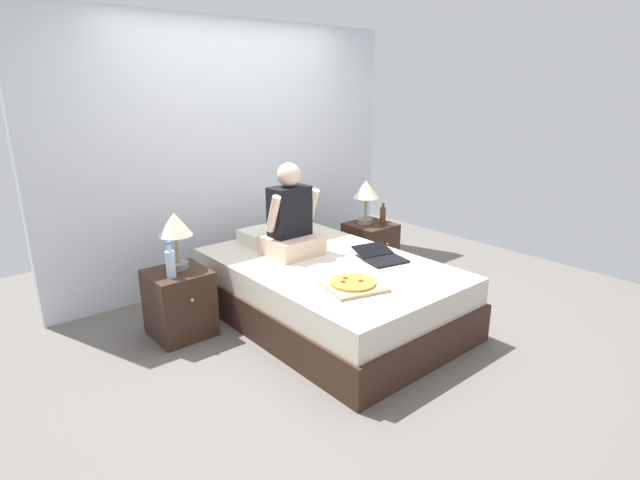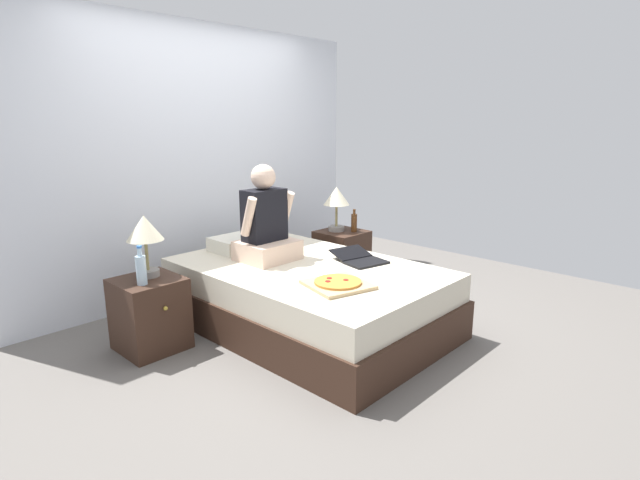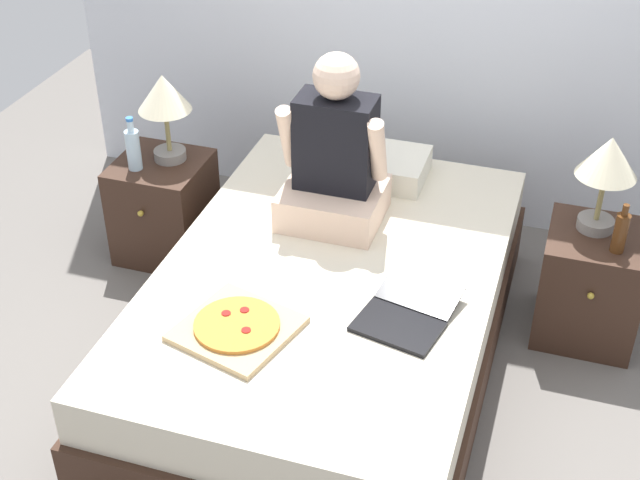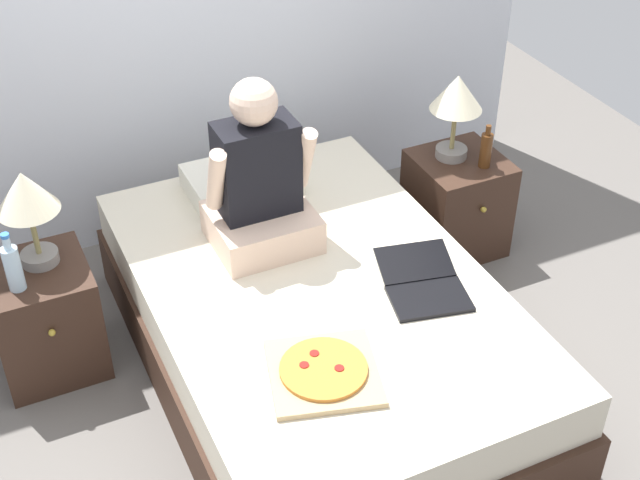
{
  "view_description": "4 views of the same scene",
  "coord_description": "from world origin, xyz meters",
  "px_view_note": "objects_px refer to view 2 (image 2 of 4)",
  "views": [
    {
      "loc": [
        -2.54,
        -2.89,
        1.9
      ],
      "look_at": [
        -0.07,
        0.03,
        0.71
      ],
      "focal_mm": 28.0,
      "sensor_mm": 36.0,
      "label": 1
    },
    {
      "loc": [
        -2.68,
        -2.66,
        1.65
      ],
      "look_at": [
        -0.02,
        -0.16,
        0.75
      ],
      "focal_mm": 28.0,
      "sensor_mm": 36.0,
      "label": 2
    },
    {
      "loc": [
        0.88,
        -2.88,
        2.7
      ],
      "look_at": [
        -0.01,
        -0.1,
        0.72
      ],
      "focal_mm": 50.0,
      "sensor_mm": 36.0,
      "label": 3
    },
    {
      "loc": [
        -1.23,
        -2.63,
        2.87
      ],
      "look_at": [
        -0.04,
        -0.12,
        0.83
      ],
      "focal_mm": 50.0,
      "sensor_mm": 36.0,
      "label": 4
    }
  ],
  "objects_px": {
    "lamp_on_right_nightstand": "(337,199)",
    "pizza_box": "(338,284)",
    "nightstand_right": "(342,256)",
    "laptop": "(361,259)",
    "nightstand_left": "(150,314)",
    "lamp_on_left_nightstand": "(145,232)",
    "person_seated": "(266,225)",
    "water_bottle": "(141,269)",
    "beer_bottle": "(354,222)",
    "bed": "(308,297)"
  },
  "relations": [
    {
      "from": "nightstand_left",
      "to": "nightstand_right",
      "type": "relative_size",
      "value": 1.0
    },
    {
      "from": "nightstand_left",
      "to": "laptop",
      "type": "height_order",
      "value": "laptop"
    },
    {
      "from": "beer_bottle",
      "to": "laptop",
      "type": "bearing_deg",
      "value": -137.34
    },
    {
      "from": "lamp_on_left_nightstand",
      "to": "beer_bottle",
      "type": "distance_m",
      "value": 2.18
    },
    {
      "from": "person_seated",
      "to": "water_bottle",
      "type": "bearing_deg",
      "value": 175.0
    },
    {
      "from": "beer_bottle",
      "to": "laptop",
      "type": "xyz_separation_m",
      "value": [
        -0.76,
        -0.7,
        -0.09
      ]
    },
    {
      "from": "lamp_on_left_nightstand",
      "to": "laptop",
      "type": "height_order",
      "value": "lamp_on_left_nightstand"
    },
    {
      "from": "nightstand_right",
      "to": "beer_bottle",
      "type": "bearing_deg",
      "value": -54.99
    },
    {
      "from": "bed",
      "to": "lamp_on_right_nightstand",
      "type": "relative_size",
      "value": 4.79
    },
    {
      "from": "nightstand_left",
      "to": "pizza_box",
      "type": "bearing_deg",
      "value": -51.29
    },
    {
      "from": "bed",
      "to": "pizza_box",
      "type": "relative_size",
      "value": 4.38
    },
    {
      "from": "bed",
      "to": "beer_bottle",
      "type": "relative_size",
      "value": 9.37
    },
    {
      "from": "person_seated",
      "to": "nightstand_left",
      "type": "bearing_deg",
      "value": 169.37
    },
    {
      "from": "nightstand_left",
      "to": "water_bottle",
      "type": "distance_m",
      "value": 0.4
    },
    {
      "from": "water_bottle",
      "to": "laptop",
      "type": "height_order",
      "value": "water_bottle"
    },
    {
      "from": "beer_bottle",
      "to": "water_bottle",
      "type": "bearing_deg",
      "value": 179.75
    },
    {
      "from": "nightstand_right",
      "to": "lamp_on_right_nightstand",
      "type": "relative_size",
      "value": 1.18
    },
    {
      "from": "bed",
      "to": "water_bottle",
      "type": "relative_size",
      "value": 7.81
    },
    {
      "from": "lamp_on_right_nightstand",
      "to": "nightstand_right",
      "type": "bearing_deg",
      "value": -59.07
    },
    {
      "from": "bed",
      "to": "nightstand_right",
      "type": "distance_m",
      "value": 1.2
    },
    {
      "from": "nightstand_right",
      "to": "lamp_on_right_nightstand",
      "type": "bearing_deg",
      "value": 120.93
    },
    {
      "from": "beer_bottle",
      "to": "nightstand_right",
      "type": "bearing_deg",
      "value": 125.01
    },
    {
      "from": "nightstand_left",
      "to": "pizza_box",
      "type": "xyz_separation_m",
      "value": [
        0.85,
        -1.07,
        0.27
      ]
    },
    {
      "from": "nightstand_left",
      "to": "lamp_on_left_nightstand",
      "type": "distance_m",
      "value": 0.6
    },
    {
      "from": "person_seated",
      "to": "pizza_box",
      "type": "height_order",
      "value": "person_seated"
    },
    {
      "from": "lamp_on_left_nightstand",
      "to": "beer_bottle",
      "type": "height_order",
      "value": "lamp_on_left_nightstand"
    },
    {
      "from": "lamp_on_right_nightstand",
      "to": "pizza_box",
      "type": "xyz_separation_m",
      "value": [
        -1.25,
        -1.12,
        -0.33
      ]
    },
    {
      "from": "water_bottle",
      "to": "person_seated",
      "type": "relative_size",
      "value": 0.35
    },
    {
      "from": "laptop",
      "to": "lamp_on_right_nightstand",
      "type": "bearing_deg",
      "value": 52.23
    },
    {
      "from": "nightstand_right",
      "to": "person_seated",
      "type": "bearing_deg",
      "value": -171.13
    },
    {
      "from": "bed",
      "to": "lamp_on_left_nightstand",
      "type": "bearing_deg",
      "value": 149.09
    },
    {
      "from": "pizza_box",
      "to": "person_seated",
      "type": "bearing_deg",
      "value": 82.75
    },
    {
      "from": "lamp_on_right_nightstand",
      "to": "pizza_box",
      "type": "bearing_deg",
      "value": -138.15
    },
    {
      "from": "nightstand_right",
      "to": "pizza_box",
      "type": "distance_m",
      "value": 1.68
    },
    {
      "from": "water_bottle",
      "to": "beer_bottle",
      "type": "relative_size",
      "value": 1.2
    },
    {
      "from": "beer_bottle",
      "to": "pizza_box",
      "type": "bearing_deg",
      "value": -144.34
    },
    {
      "from": "person_seated",
      "to": "pizza_box",
      "type": "xyz_separation_m",
      "value": [
        -0.11,
        -0.88,
        -0.27
      ]
    },
    {
      "from": "bed",
      "to": "laptop",
      "type": "bearing_deg",
      "value": -31.53
    },
    {
      "from": "laptop",
      "to": "pizza_box",
      "type": "distance_m",
      "value": 0.65
    },
    {
      "from": "beer_bottle",
      "to": "lamp_on_right_nightstand",
      "type": "bearing_deg",
      "value": 123.69
    },
    {
      "from": "bed",
      "to": "laptop",
      "type": "distance_m",
      "value": 0.53
    },
    {
      "from": "laptop",
      "to": "person_seated",
      "type": "bearing_deg",
      "value": 127.83
    },
    {
      "from": "bed",
      "to": "person_seated",
      "type": "bearing_deg",
      "value": 104.43
    },
    {
      "from": "beer_bottle",
      "to": "lamp_on_left_nightstand",
      "type": "bearing_deg",
      "value": 176.03
    },
    {
      "from": "bed",
      "to": "beer_bottle",
      "type": "xyz_separation_m",
      "value": [
        1.13,
        0.46,
        0.38
      ]
    },
    {
      "from": "lamp_on_right_nightstand",
      "to": "pizza_box",
      "type": "height_order",
      "value": "lamp_on_right_nightstand"
    },
    {
      "from": "lamp_on_left_nightstand",
      "to": "laptop",
      "type": "xyz_separation_m",
      "value": [
        1.4,
        -0.85,
        -0.32
      ]
    },
    {
      "from": "bed",
      "to": "nightstand_right",
      "type": "xyz_separation_m",
      "value": [
        1.06,
        0.56,
        0.01
      ]
    },
    {
      "from": "bed",
      "to": "lamp_on_right_nightstand",
      "type": "bearing_deg",
      "value": 30.67
    },
    {
      "from": "nightstand_left",
      "to": "nightstand_right",
      "type": "bearing_deg",
      "value": 0.0
    }
  ]
}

